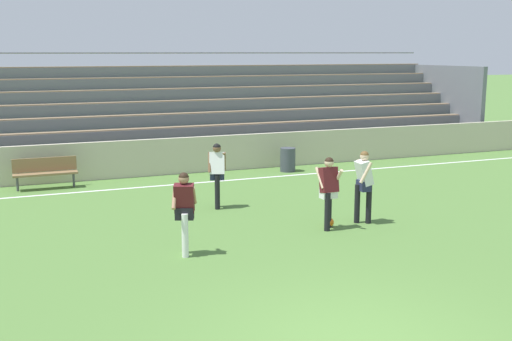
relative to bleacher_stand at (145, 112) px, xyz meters
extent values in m
cube|color=white|center=(-0.51, -4.78, -1.76)|extent=(44.00, 0.12, 0.01)
cube|color=beige|center=(-0.51, -3.13, -1.17)|extent=(48.00, 0.16, 1.19)
cube|color=#897051|center=(0.00, -2.29, -1.35)|extent=(27.02, 0.36, 0.08)
cube|color=slate|center=(0.00, -2.49, -1.56)|extent=(27.02, 0.04, 0.42)
cube|color=#897051|center=(0.00, -1.62, -0.93)|extent=(27.02, 0.36, 0.08)
cube|color=slate|center=(0.00, -1.82, -1.14)|extent=(27.02, 0.04, 0.42)
cube|color=#897051|center=(0.00, -0.96, -0.51)|extent=(27.02, 0.36, 0.08)
cube|color=slate|center=(0.00, -1.16, -0.72)|extent=(27.02, 0.04, 0.42)
cube|color=#897051|center=(0.00, -0.30, -0.09)|extent=(27.02, 0.36, 0.08)
cube|color=slate|center=(0.00, -0.50, -0.30)|extent=(27.02, 0.04, 0.42)
cube|color=#897051|center=(0.00, 0.36, 0.33)|extent=(27.02, 0.36, 0.08)
cube|color=slate|center=(0.00, 0.16, 0.12)|extent=(27.02, 0.04, 0.42)
cube|color=#897051|center=(0.00, 1.02, 0.75)|extent=(27.02, 0.36, 0.08)
cube|color=slate|center=(0.00, 0.82, 0.54)|extent=(27.02, 0.04, 0.42)
cube|color=#897051|center=(0.00, 1.68, 1.16)|extent=(27.02, 0.36, 0.08)
cube|color=slate|center=(0.00, 1.48, 0.95)|extent=(27.02, 0.04, 0.42)
cube|color=#897051|center=(0.00, 2.34, 1.58)|extent=(27.02, 0.36, 0.08)
cube|color=slate|center=(0.00, 2.14, 1.37)|extent=(27.02, 0.04, 0.42)
cube|color=slate|center=(13.41, 0.03, -0.09)|extent=(0.20, 4.99, 3.35)
cylinder|color=slate|center=(0.00, 2.59, 2.13)|extent=(27.02, 0.06, 0.06)
cube|color=olive|center=(-3.80, -3.96, -1.31)|extent=(1.80, 0.40, 0.06)
cube|color=olive|center=(-3.80, -3.78, -1.06)|extent=(1.80, 0.05, 0.40)
cylinder|color=#47474C|center=(-4.58, -3.96, -1.54)|extent=(0.07, 0.07, 0.45)
cylinder|color=#47474C|center=(-3.02, -3.96, -1.54)|extent=(0.07, 0.07, 0.45)
cylinder|color=#3D424C|center=(3.88, -4.08, -1.37)|extent=(0.51, 0.51, 0.79)
cylinder|color=black|center=(1.74, -10.85, -1.34)|extent=(0.13, 0.13, 0.86)
cylinder|color=black|center=(1.89, -10.63, -1.34)|extent=(0.13, 0.13, 0.86)
cube|color=white|center=(1.81, -10.74, -0.93)|extent=(0.37, 0.23, 0.24)
cube|color=#56191E|center=(1.81, -10.74, -0.63)|extent=(0.39, 0.32, 0.59)
cylinder|color=beige|center=(1.64, -10.65, -0.59)|extent=(0.09, 0.38, 0.46)
cylinder|color=beige|center=(1.99, -10.83, -0.59)|extent=(0.09, 0.38, 0.46)
sphere|color=beige|center=(1.81, -10.74, -0.24)|extent=(0.21, 0.21, 0.21)
sphere|color=black|center=(1.81, -10.74, -0.22)|extent=(0.20, 0.20, 0.20)
cylinder|color=black|center=(2.70, -10.52, -1.31)|extent=(0.13, 0.13, 0.92)
cylinder|color=black|center=(2.93, -10.65, -1.31)|extent=(0.13, 0.13, 0.92)
cube|color=#232847|center=(2.81, -10.59, -0.87)|extent=(0.25, 0.37, 0.24)
cube|color=white|center=(2.81, -10.59, -0.57)|extent=(0.38, 0.40, 0.60)
cylinder|color=beige|center=(2.88, -10.40, -0.53)|extent=(0.32, 0.10, 0.49)
cylinder|color=beige|center=(2.75, -10.77, -0.53)|extent=(0.32, 0.10, 0.49)
sphere|color=beige|center=(2.81, -10.59, -0.18)|extent=(0.21, 0.21, 0.21)
sphere|color=brown|center=(2.81, -10.59, -0.16)|extent=(0.20, 0.20, 0.20)
cylinder|color=white|center=(-1.63, -11.20, -1.33)|extent=(0.13, 0.13, 0.87)
cylinder|color=white|center=(-1.69, -11.44, -1.33)|extent=(0.13, 0.13, 0.87)
cube|color=black|center=(-1.66, -11.32, -0.92)|extent=(0.42, 0.34, 0.24)
cube|color=#56191E|center=(-1.66, -11.32, -0.62)|extent=(0.47, 0.42, 0.59)
cylinder|color=#A87A5B|center=(-1.47, -11.32, -0.58)|extent=(0.22, 0.41, 0.43)
cylinder|color=#A87A5B|center=(-1.85, -11.32, -0.58)|extent=(0.22, 0.41, 0.43)
sphere|color=#A87A5B|center=(-1.66, -11.32, -0.23)|extent=(0.21, 0.21, 0.21)
sphere|color=black|center=(-1.66, -11.32, -0.21)|extent=(0.20, 0.20, 0.20)
cylinder|color=black|center=(0.08, -8.09, -1.32)|extent=(0.13, 0.13, 0.88)
cylinder|color=black|center=(0.16, -7.85, -1.32)|extent=(0.13, 0.13, 0.88)
cube|color=#232847|center=(0.12, -7.97, -0.90)|extent=(0.41, 0.33, 0.24)
cube|color=white|center=(0.12, -7.97, -0.60)|extent=(0.48, 0.46, 0.60)
cylinder|color=brown|center=(-0.08, -7.97, -0.57)|extent=(0.16, 0.28, 0.51)
cylinder|color=brown|center=(0.31, -7.97, -0.57)|extent=(0.16, 0.28, 0.51)
sphere|color=brown|center=(0.12, -7.97, -0.22)|extent=(0.21, 0.21, 0.21)
sphere|color=black|center=(0.12, -7.97, -0.20)|extent=(0.20, 0.20, 0.20)
sphere|color=orange|center=(1.93, -10.60, -1.65)|extent=(0.22, 0.22, 0.22)
camera|label=1|loc=(-4.75, -22.78, 2.17)|focal=43.92mm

